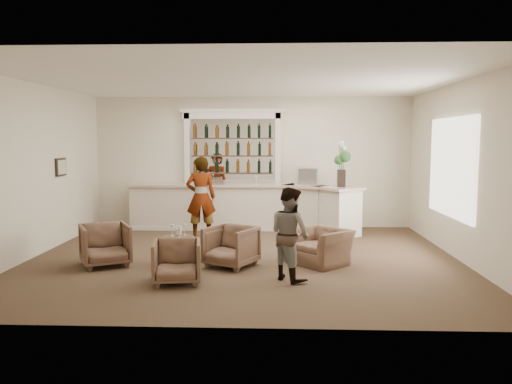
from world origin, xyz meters
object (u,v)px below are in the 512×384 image
bar_counter (245,207)px  guest (290,234)px  armchair_center (177,262)px  flower_vase (342,161)px  armchair_far (320,246)px  espresso_machine (308,176)px  armchair_left (105,245)px  sommelier (201,197)px  armchair_right (231,246)px  cocktail_table (179,250)px

bar_counter → guest: guest is taller
bar_counter → armchair_center: 4.72m
flower_vase → armchair_far: bearing=-104.7°
guest → armchair_far: bearing=-68.7°
armchair_center → flower_vase: bearing=44.1°
armchair_center → espresso_machine: espresso_machine is taller
armchair_center → armchair_left: bearing=136.5°
armchair_center → guest: bearing=-0.8°
espresso_machine → flower_vase: size_ratio=0.42×
bar_counter → armchair_far: size_ratio=5.82×
sommelier → armchair_center: size_ratio=2.49×
guest → armchair_left: guest is taller
armchair_left → armchair_center: size_ratio=1.11×
sommelier → bar_counter: bearing=-143.4°
guest → flower_vase: flower_vase is taller
espresso_machine → armchair_right: bearing=-102.3°
cocktail_table → armchair_center: 1.23m
cocktail_table → armchair_right: size_ratio=0.72×
bar_counter → sommelier: sommelier is taller
armchair_left → flower_vase: flower_vase is taller
cocktail_table → armchair_far: size_ratio=0.58×
sommelier → guest: bearing=109.8°
armchair_far → armchair_left: bearing=-128.9°
armchair_center → bar_counter: bearing=71.6°
cocktail_table → espresso_machine: bearing=53.9°
armchair_center → flower_vase: size_ratio=0.71×
armchair_left → armchair_far: size_ratio=0.84×
armchair_right → armchair_far: (1.58, 0.27, -0.04)m
armchair_center → sommelier: bearing=83.7°
sommelier → espresso_machine: size_ratio=4.16×
guest → armchair_center: (-1.76, -0.25, -0.40)m
sommelier → armchair_far: 3.49m
armchair_center → armchair_far: size_ratio=0.76×
sommelier → guest: size_ratio=1.25×
armchair_left → armchair_center: armchair_left is taller
armchair_center → espresso_machine: bearing=54.6°
armchair_right → guest: bearing=-9.6°
guest → armchair_center: 1.82m
bar_counter → guest: 4.51m
guest → armchair_left: size_ratio=1.80×
armchair_right → armchair_far: 1.61m
bar_counter → cocktail_table: bearing=-106.0°
guest → armchair_right: (-1.01, 0.79, -0.38)m
armchair_center → espresso_machine: size_ratio=1.67×
cocktail_table → armchair_center: bearing=-80.2°
armchair_far → espresso_machine: size_ratio=2.20×
armchair_right → armchair_far: size_ratio=0.81×
cocktail_table → flower_vase: size_ratio=0.54×
armchair_far → espresso_machine: espresso_machine is taller
cocktail_table → guest: size_ratio=0.38×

